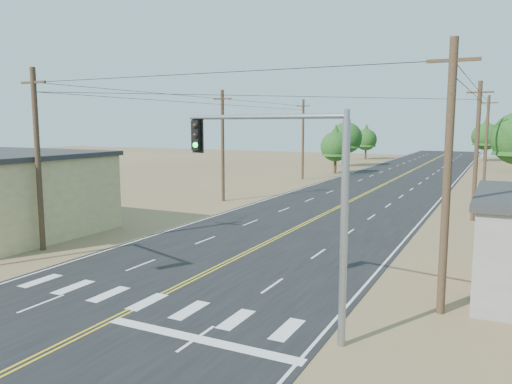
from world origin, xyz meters
The scene contains 12 objects.
road centered at (0.00, 30.00, 0.01)m, with size 15.00×200.00×0.02m, color black.
utility_pole_left_near centered at (-10.50, 12.00, 5.12)m, with size 1.80×0.30×10.00m.
utility_pole_left_mid centered at (-10.50, 32.00, 5.12)m, with size 1.80×0.30×10.00m.
utility_pole_left_far centered at (-10.50, 52.00, 5.12)m, with size 1.80×0.30×10.00m.
utility_pole_right_near centered at (10.50, 12.00, 5.12)m, with size 1.80×0.30×10.00m.
utility_pole_right_mid centered at (10.50, 32.00, 5.12)m, with size 1.80×0.30×10.00m.
utility_pole_right_far centered at (10.50, 52.00, 5.12)m, with size 1.80×0.30×10.00m.
signal_mast_right centered at (6.11, 8.03, 5.07)m, with size 6.53×1.50×7.44m.
tree_left_near centered at (-9.00, 60.82, 4.26)m, with size 4.18×4.18×6.97m.
tree_left_mid centered at (-11.14, 73.39, 5.24)m, with size 5.14×5.14×8.57m.
tree_left_far centered at (-12.31, 91.17, 4.31)m, with size 4.23×4.23×7.04m.
tree_right_far centered at (9.00, 96.12, 5.13)m, with size 5.04×5.04×8.39m.
Camera 1 is at (12.28, -7.03, 7.00)m, focal length 35.00 mm.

